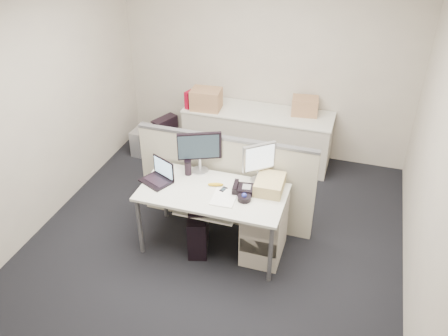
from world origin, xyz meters
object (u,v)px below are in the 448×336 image
(desk, at_px, (213,196))
(laptop, at_px, (155,173))
(desk_phone, at_px, (243,189))
(monitor_main, at_px, (200,153))

(desk, bearing_deg, laptop, -178.15)
(desk_phone, bearing_deg, monitor_main, 149.07)
(laptop, bearing_deg, desk_phone, 31.73)
(laptop, relative_size, desk_phone, 1.51)
(desk, xyz_separation_m, laptop, (-0.62, -0.02, 0.18))
(monitor_main, relative_size, laptop, 1.50)
(laptop, distance_m, desk_phone, 0.93)
(monitor_main, height_order, desk_phone, monitor_main)
(desk, relative_size, desk_phone, 7.27)
(laptop, bearing_deg, monitor_main, 68.10)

